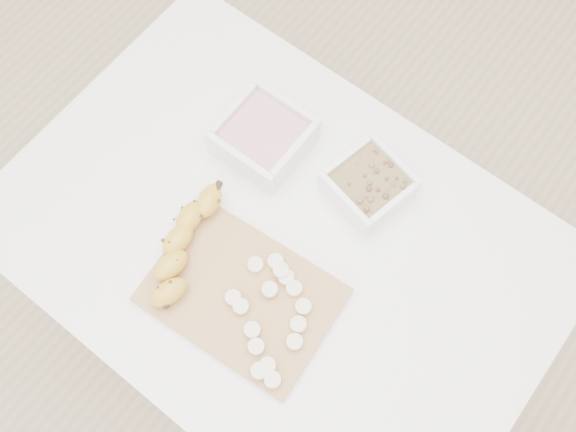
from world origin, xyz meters
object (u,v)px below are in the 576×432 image
Objects in this scene: cutting_board at (242,295)px; banana at (184,247)px; table at (279,256)px; bowl_yogurt at (264,136)px; bowl_granola at (368,185)px.

cutting_board is 0.13m from banana.
table is 0.23m from bowl_yogurt.
bowl_granola reaches higher than cutting_board.
bowl_yogurt is at bearing 135.71° from table.
bowl_yogurt reaches higher than bowl_granola.
table is at bearing -111.98° from bowl_granola.
banana is at bearing -122.11° from bowl_granola.
table is 6.38× the size of bowl_granola.
bowl_granola reaches higher than table.
table is 0.16m from cutting_board.
cutting_board reaches higher than table.
bowl_granola is 0.50× the size of cutting_board.
cutting_board is at bearing -58.99° from bowl_yogurt.
bowl_granola is at bearing 51.42° from banana.
bowl_granola is 0.35m from banana.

